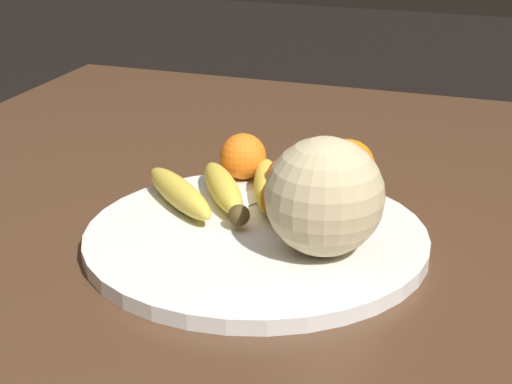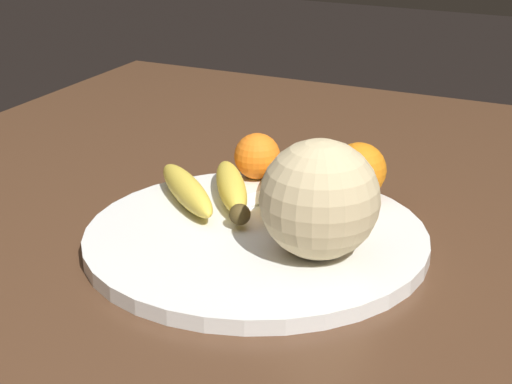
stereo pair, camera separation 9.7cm
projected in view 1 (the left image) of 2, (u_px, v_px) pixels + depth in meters
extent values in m
cube|color=#4C301E|center=(194.00, 284.00, 0.95)|extent=(1.60, 1.18, 0.04)
cube|color=#4C301E|center=(116.00, 257.00, 1.88)|extent=(0.07, 0.07, 0.73)
cylinder|color=white|center=(256.00, 239.00, 0.99)|extent=(0.40, 0.40, 0.02)
torus|color=#47382D|center=(256.00, 237.00, 0.99)|extent=(0.40, 0.40, 0.01)
sphere|color=#C6B284|center=(325.00, 196.00, 0.92)|extent=(0.13, 0.13, 0.13)
sphere|color=#473819|center=(239.00, 215.00, 0.99)|extent=(0.03, 0.03, 0.03)
ellipsoid|color=gold|center=(267.00, 184.00, 1.08)|extent=(0.17, 0.09, 0.03)
ellipsoid|color=gold|center=(223.00, 188.00, 1.07)|extent=(0.16, 0.12, 0.03)
ellipsoid|color=gold|center=(179.00, 193.00, 1.05)|extent=(0.14, 0.15, 0.03)
sphere|color=orange|center=(243.00, 156.00, 1.14)|extent=(0.06, 0.06, 0.06)
sphere|color=orange|center=(290.00, 180.00, 1.06)|extent=(0.06, 0.06, 0.06)
sphere|color=orange|center=(285.00, 198.00, 1.01)|extent=(0.06, 0.06, 0.06)
sphere|color=orange|center=(348.00, 166.00, 1.09)|extent=(0.07, 0.07, 0.07)
cube|color=white|center=(256.00, 196.00, 1.09)|extent=(0.09, 0.07, 0.00)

